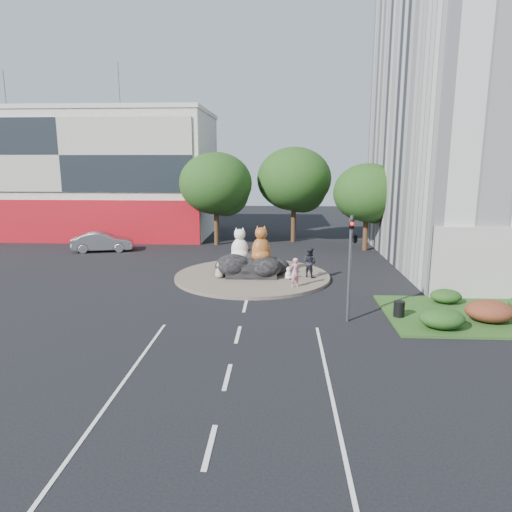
{
  "coord_description": "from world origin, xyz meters",
  "views": [
    {
      "loc": [
        1.8,
        -18.67,
        7.36
      ],
      "look_at": [
        0.39,
        7.31,
        2.0
      ],
      "focal_mm": 32.0,
      "sensor_mm": 36.0,
      "label": 1
    }
  ],
  "objects_px": {
    "kitten_calico": "(219,270)",
    "pedestrian_pink": "(295,272)",
    "cat_white": "(240,244)",
    "kitten_white": "(288,273)",
    "pedestrian_dark": "(310,262)",
    "parked_car": "(103,242)",
    "litter_bin": "(399,309)",
    "cat_tabby": "(261,243)"
  },
  "relations": [
    {
      "from": "kitten_calico",
      "to": "pedestrian_pink",
      "type": "bearing_deg",
      "value": -11.58
    },
    {
      "from": "cat_white",
      "to": "kitten_white",
      "type": "distance_m",
      "value": 3.81
    },
    {
      "from": "pedestrian_dark",
      "to": "parked_car",
      "type": "xyz_separation_m",
      "value": [
        -16.79,
        8.66,
        -0.34
      ]
    },
    {
      "from": "cat_white",
      "to": "litter_bin",
      "type": "height_order",
      "value": "cat_white"
    },
    {
      "from": "parked_car",
      "to": "cat_tabby",
      "type": "bearing_deg",
      "value": -133.93
    },
    {
      "from": "pedestrian_pink",
      "to": "pedestrian_dark",
      "type": "relative_size",
      "value": 0.92
    },
    {
      "from": "cat_white",
      "to": "kitten_calico",
      "type": "height_order",
      "value": "cat_white"
    },
    {
      "from": "parked_car",
      "to": "litter_bin",
      "type": "height_order",
      "value": "parked_car"
    },
    {
      "from": "cat_tabby",
      "to": "kitten_calico",
      "type": "distance_m",
      "value": 3.16
    },
    {
      "from": "kitten_white",
      "to": "pedestrian_pink",
      "type": "xyz_separation_m",
      "value": [
        0.34,
        -1.74,
        0.46
      ]
    },
    {
      "from": "cat_white",
      "to": "cat_tabby",
      "type": "distance_m",
      "value": 1.45
    },
    {
      "from": "cat_tabby",
      "to": "parked_car",
      "type": "xyz_separation_m",
      "value": [
        -13.68,
        8.22,
        -1.45
      ]
    },
    {
      "from": "kitten_white",
      "to": "parked_car",
      "type": "height_order",
      "value": "parked_car"
    },
    {
      "from": "cat_white",
      "to": "pedestrian_pink",
      "type": "relative_size",
      "value": 1.23
    },
    {
      "from": "pedestrian_dark",
      "to": "litter_bin",
      "type": "height_order",
      "value": "pedestrian_dark"
    },
    {
      "from": "kitten_calico",
      "to": "pedestrian_dark",
      "type": "distance_m",
      "value": 5.74
    },
    {
      "from": "cat_white",
      "to": "litter_bin",
      "type": "distance_m",
      "value": 11.64
    },
    {
      "from": "parked_car",
      "to": "pedestrian_pink",
      "type": "bearing_deg",
      "value": -137.99
    },
    {
      "from": "litter_bin",
      "to": "kitten_calico",
      "type": "bearing_deg",
      "value": 145.06
    },
    {
      "from": "kitten_calico",
      "to": "litter_bin",
      "type": "bearing_deg",
      "value": -24.37
    },
    {
      "from": "cat_white",
      "to": "pedestrian_dark",
      "type": "bearing_deg",
      "value": -16.61
    },
    {
      "from": "pedestrian_dark",
      "to": "kitten_white",
      "type": "bearing_deg",
      "value": 65.71
    },
    {
      "from": "parked_car",
      "to": "litter_bin",
      "type": "relative_size",
      "value": 6.57
    },
    {
      "from": "cat_tabby",
      "to": "kitten_white",
      "type": "bearing_deg",
      "value": -50.09
    },
    {
      "from": "pedestrian_dark",
      "to": "litter_bin",
      "type": "distance_m",
      "value": 8.15
    },
    {
      "from": "cat_white",
      "to": "pedestrian_pink",
      "type": "xyz_separation_m",
      "value": [
        3.5,
        -3.19,
        -1.1
      ]
    },
    {
      "from": "kitten_calico",
      "to": "cat_white",
      "type": "bearing_deg",
      "value": 57.8
    },
    {
      "from": "kitten_calico",
      "to": "parked_car",
      "type": "xyz_separation_m",
      "value": [
        -11.09,
        9.16,
        0.1
      ]
    },
    {
      "from": "pedestrian_pink",
      "to": "parked_car",
      "type": "height_order",
      "value": "pedestrian_pink"
    },
    {
      "from": "pedestrian_dark",
      "to": "parked_car",
      "type": "distance_m",
      "value": 18.89
    },
    {
      "from": "cat_tabby",
      "to": "pedestrian_dark",
      "type": "bearing_deg",
      "value": -25.76
    },
    {
      "from": "kitten_calico",
      "to": "pedestrian_dark",
      "type": "xyz_separation_m",
      "value": [
        5.7,
        0.51,
        0.44
      ]
    },
    {
      "from": "cat_tabby",
      "to": "litter_bin",
      "type": "relative_size",
      "value": 3.1
    },
    {
      "from": "cat_tabby",
      "to": "kitten_calico",
      "type": "height_order",
      "value": "cat_tabby"
    },
    {
      "from": "pedestrian_pink",
      "to": "litter_bin",
      "type": "bearing_deg",
      "value": 105.41
    },
    {
      "from": "cat_tabby",
      "to": "kitten_calico",
      "type": "xyz_separation_m",
      "value": [
        -2.59,
        -0.94,
        -1.55
      ]
    },
    {
      "from": "cat_white",
      "to": "cat_tabby",
      "type": "height_order",
      "value": "cat_tabby"
    },
    {
      "from": "kitten_white",
      "to": "pedestrian_dark",
      "type": "height_order",
      "value": "pedestrian_dark"
    },
    {
      "from": "cat_tabby",
      "to": "kitten_calico",
      "type": "bearing_deg",
      "value": -177.83
    },
    {
      "from": "cat_tabby",
      "to": "litter_bin",
      "type": "height_order",
      "value": "cat_tabby"
    },
    {
      "from": "kitten_white",
      "to": "litter_bin",
      "type": "bearing_deg",
      "value": -104.8
    },
    {
      "from": "cat_tabby",
      "to": "pedestrian_dark",
      "type": "height_order",
      "value": "cat_tabby"
    }
  ]
}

